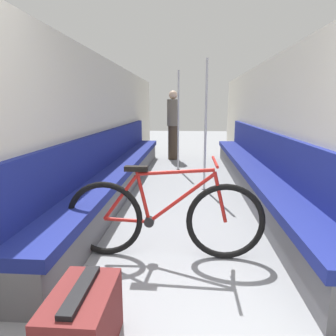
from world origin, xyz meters
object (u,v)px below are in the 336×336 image
bench_seat_row_right (255,173)px  grab_pole_far (178,123)px  luggage_bag (83,323)px  grab_pole_near (206,128)px  bicycle (164,218)px  passenger_standing (173,124)px  bench_seat_row_left (120,170)px

bench_seat_row_right → grab_pole_far: (-1.27, 1.61, 0.69)m
grab_pole_far → luggage_bag: bearing=-93.9°
grab_pole_near → luggage_bag: (-0.82, -3.38, -0.80)m
grab_pole_near → luggage_bag: 3.57m
grab_pole_far → luggage_bag: grab_pole_far is taller
bench_seat_row_right → bicycle: bench_seat_row_right is taller
bench_seat_row_right → passenger_standing: (-1.44, 2.85, 0.57)m
bench_seat_row_left → grab_pole_far: 1.96m
bench_seat_row_left → bicycle: bearing=-67.6°
passenger_standing → luggage_bag: 6.20m
passenger_standing → bicycle: bearing=-80.1°
bench_seat_row_left → bicycle: (0.90, -2.19, 0.06)m
bench_seat_row_left → grab_pole_near: grab_pole_near is taller
bicycle → luggage_bag: 1.19m
grab_pole_far → luggage_bag: (-0.34, -4.92, -0.80)m
bicycle → luggage_bag: bearing=-105.2°
bicycle → grab_pole_near: (0.47, 2.26, 0.63)m
luggage_bag → grab_pole_near: bearing=76.4°
bicycle → grab_pole_far: (-0.01, 3.79, 0.63)m
passenger_standing → luggage_bag: bearing=-83.8°
bench_seat_row_left → luggage_bag: size_ratio=12.05×
bench_seat_row_left → luggage_bag: bench_seat_row_left is taller
bench_seat_row_left → luggage_bag: 3.36m
bench_seat_row_right → bicycle: bearing=-119.9°
bicycle → passenger_standing: size_ratio=1.04×
bench_seat_row_left → luggage_bag: bearing=-80.6°
bench_seat_row_right → bicycle: size_ratio=3.51×
bench_seat_row_right → grab_pole_far: 2.16m
grab_pole_near → grab_pole_far: 1.61m
bench_seat_row_right → bench_seat_row_left: bearing=180.0°
bicycle → grab_pole_far: bearing=92.3°
luggage_bag → grab_pole_far: bearing=86.1°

